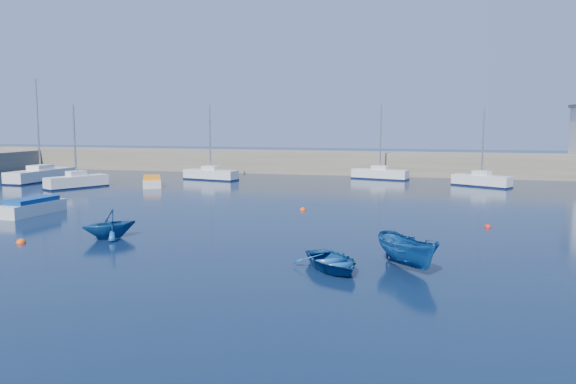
% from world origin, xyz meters
% --- Properties ---
extents(ground, '(220.00, 220.00, 0.00)m').
position_xyz_m(ground, '(0.00, 0.00, 0.00)').
color(ground, '#0C1B34').
rests_on(ground, ground).
extents(back_wall, '(96.00, 4.50, 2.60)m').
position_xyz_m(back_wall, '(0.00, 46.00, 1.30)').
color(back_wall, '#756C59').
rests_on(back_wall, ground).
extents(sailboat_3, '(3.95, 5.78, 7.63)m').
position_xyz_m(sailboat_3, '(-21.23, 25.84, 0.63)').
color(sailboat_3, silver).
rests_on(sailboat_3, ground).
extents(sailboat_4, '(2.59, 8.09, 10.40)m').
position_xyz_m(sailboat_4, '(-28.32, 29.94, 0.67)').
color(sailboat_4, silver).
rests_on(sailboat_4, ground).
extents(sailboat_5, '(6.13, 2.82, 7.85)m').
position_xyz_m(sailboat_5, '(-12.01, 35.78, 0.58)').
color(sailboat_5, silver).
rests_on(sailboat_5, ground).
extents(sailboat_6, '(6.16, 3.03, 7.86)m').
position_xyz_m(sailboat_6, '(5.24, 40.92, 0.58)').
color(sailboat_6, silver).
rests_on(sailboat_6, ground).
extents(sailboat_7, '(5.48, 4.03, 7.31)m').
position_xyz_m(sailboat_7, '(15.18, 36.43, 0.59)').
color(sailboat_7, silver).
rests_on(sailboat_7, ground).
extents(motorboat_1, '(2.02, 4.70, 1.12)m').
position_xyz_m(motorboat_1, '(-14.92, 12.00, 0.53)').
color(motorboat_1, silver).
rests_on(motorboat_1, ground).
extents(motorboat_2, '(3.61, 4.86, 0.96)m').
position_xyz_m(motorboat_2, '(-15.18, 28.89, 0.45)').
color(motorboat_2, silver).
rests_on(motorboat_2, ground).
extents(dinghy_center, '(4.11, 4.36, 0.73)m').
position_xyz_m(dinghy_center, '(6.70, 3.15, 0.37)').
color(dinghy_center, navy).
rests_on(dinghy_center, ground).
extents(dinghy_left, '(3.70, 3.76, 1.50)m').
position_xyz_m(dinghy_left, '(-5.80, 6.55, 0.75)').
color(dinghy_left, navy).
rests_on(dinghy_left, ground).
extents(dinghy_right, '(3.37, 3.80, 1.43)m').
position_xyz_m(dinghy_right, '(9.72, 4.17, 0.72)').
color(dinghy_right, navy).
rests_on(dinghy_right, ground).
extents(buoy_0, '(0.48, 0.48, 0.48)m').
position_xyz_m(buoy_0, '(-9.45, 4.31, 0.00)').
color(buoy_0, '#E8480C').
rests_on(buoy_0, ground).
extents(buoy_1, '(0.39, 0.39, 0.39)m').
position_xyz_m(buoy_1, '(13.85, 14.68, 0.00)').
color(buoy_1, red).
rests_on(buoy_1, ground).
extents(buoy_3, '(0.43, 0.43, 0.43)m').
position_xyz_m(buoy_3, '(2.01, 18.17, 0.00)').
color(buoy_3, '#E8480C').
rests_on(buoy_3, ground).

